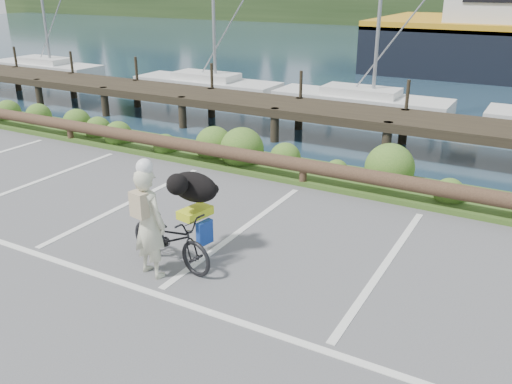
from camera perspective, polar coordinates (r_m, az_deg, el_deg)
ground at (r=8.19m, az=-8.82°, el=-9.27°), size 72.00×72.00×0.00m
vegetation_strip at (r=12.35m, az=6.30°, el=1.94°), size 34.00×1.60×0.10m
log_rail at (r=11.76m, az=4.94°, el=0.72°), size 32.00×0.30×0.60m
bicycle at (r=8.45m, az=-8.98°, el=-4.83°), size 1.76×0.88×0.89m
cyclist at (r=8.06m, az=-11.21°, el=-3.21°), size 0.68×0.50×1.68m
dog at (r=8.51m, az=-6.55°, el=0.53°), size 0.55×0.89×0.48m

